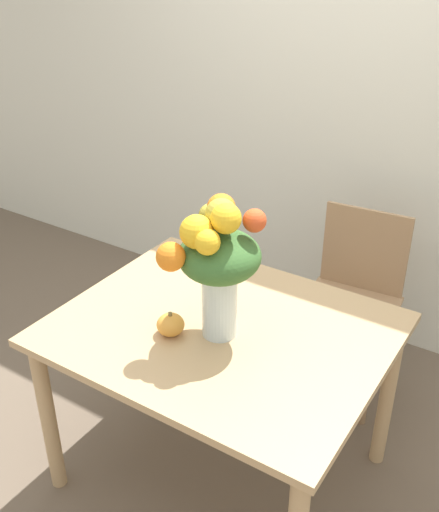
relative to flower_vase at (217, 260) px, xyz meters
The scene contains 6 objects.
ground_plane 1.04m from the flower_vase, 103.29° to the left, with size 12.00×12.00×0.00m, color brown.
wall_back 1.40m from the flower_vase, 90.46° to the left, with size 8.00×0.06×2.70m.
dining_table 0.40m from the flower_vase, 103.29° to the left, with size 1.17×0.95×0.74m.
flower_vase is the anchor object (origin of this frame).
pumpkin 0.31m from the flower_vase, 146.70° to the right, with size 0.10×0.10×0.09m.
dining_chair_near_window 1.04m from the flower_vase, 77.26° to the left, with size 0.45×0.45×0.89m.
Camera 1 is at (0.95, -1.50, 2.00)m, focal length 42.00 mm.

